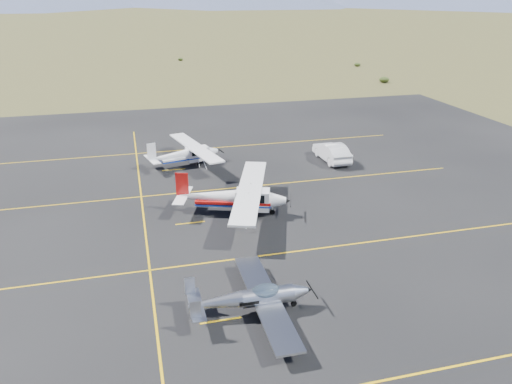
{
  "coord_description": "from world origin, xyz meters",
  "views": [
    {
      "loc": [
        -6.27,
        -22.92,
        14.65
      ],
      "look_at": [
        1.7,
        7.97,
        1.6
      ],
      "focal_mm": 35.0,
      "sensor_mm": 36.0,
      "label": 1
    }
  ],
  "objects_px": {
    "aircraft_low_wing": "(253,298)",
    "sedan": "(332,152)",
    "aircraft_plain": "(185,154)",
    "aircraft_cessna": "(233,196)"
  },
  "relations": [
    {
      "from": "aircraft_low_wing",
      "to": "sedan",
      "type": "relative_size",
      "value": 1.6
    },
    {
      "from": "aircraft_plain",
      "to": "sedan",
      "type": "xyz_separation_m",
      "value": [
        13.1,
        -1.96,
        -0.25
      ]
    },
    {
      "from": "aircraft_plain",
      "to": "sedan",
      "type": "distance_m",
      "value": 13.25
    },
    {
      "from": "sedan",
      "to": "aircraft_low_wing",
      "type": "bearing_deg",
      "value": 57.23
    },
    {
      "from": "aircraft_low_wing",
      "to": "aircraft_cessna",
      "type": "bearing_deg",
      "value": 82.85
    },
    {
      "from": "aircraft_low_wing",
      "to": "sedan",
      "type": "xyz_separation_m",
      "value": [
        12.61,
        20.67,
        -0.01
      ]
    },
    {
      "from": "aircraft_low_wing",
      "to": "sedan",
      "type": "height_order",
      "value": "aircraft_low_wing"
    },
    {
      "from": "aircraft_low_wing",
      "to": "sedan",
      "type": "bearing_deg",
      "value": 58.85
    },
    {
      "from": "aircraft_low_wing",
      "to": "aircraft_plain",
      "type": "relative_size",
      "value": 0.84
    },
    {
      "from": "aircraft_plain",
      "to": "aircraft_low_wing",
      "type": "bearing_deg",
      "value": -102.55
    }
  ]
}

